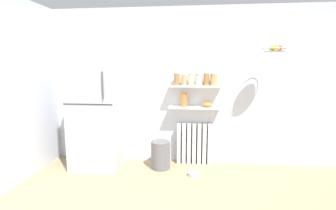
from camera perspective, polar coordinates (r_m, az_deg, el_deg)
The scene contains 17 objects.
ground_plane at distance 3.14m, azimuth 1.02°, elevation -22.62°, with size 7.04×7.04×0.00m, color #9E8460.
back_wall at distance 4.24m, azimuth 2.98°, elevation 4.22°, with size 7.04×0.10×2.60m, color silver.
refrigerator at distance 4.21m, azimuth -15.88°, elevation -2.43°, with size 0.77×0.72×1.68m.
radiator at distance 4.29m, azimuth 6.00°, elevation -8.79°, with size 0.57×0.12×0.69m.
wall_shelf_lower at distance 4.11m, azimuth 6.14°, elevation -0.57°, with size 0.86×0.22×0.03m, color white.
wall_shelf_upper at distance 4.07m, azimuth 6.22°, elevation 4.31°, with size 0.86×0.22×0.03m, color white.
storage_jar_0 at distance 4.07m, azimuth 2.01°, elevation 5.94°, with size 0.09×0.09×0.20m.
storage_jar_1 at distance 4.07m, azimuth 3.70°, elevation 5.74°, with size 0.09×0.09×0.18m.
storage_jar_2 at distance 4.06m, azimuth 5.39°, elevation 5.80°, with size 0.10×0.10×0.19m.
storage_jar_3 at distance 4.06m, azimuth 7.09°, elevation 5.72°, with size 0.11×0.11×0.18m.
storage_jar_4 at distance 4.07m, azimuth 8.79°, elevation 5.84°, with size 0.09×0.09×0.20m.
storage_jar_5 at distance 4.07m, azimuth 10.48°, elevation 5.73°, with size 0.11×0.11×0.19m.
vase at distance 4.10m, azimuth 3.66°, elevation 1.22°, with size 0.10×0.10×0.23m, color #CC7033.
shelf_bowl at distance 4.11m, azimuth 8.97°, elevation 0.08°, with size 0.17×0.17×0.08m, color orange.
trash_bin at distance 4.10m, azimuth -1.69°, elevation -11.34°, with size 0.31×0.31×0.45m, color slate.
pet_food_bowl at distance 3.93m, azimuth 5.98°, elevation -15.46°, with size 0.18×0.18×0.05m, color #B7B7BC.
hanging_fruit_basket at distance 3.94m, azimuth 23.32°, elevation 11.72°, with size 0.34×0.34×0.10m.
Camera 1 is at (0.24, -2.17, 1.63)m, focal length 26.62 mm.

